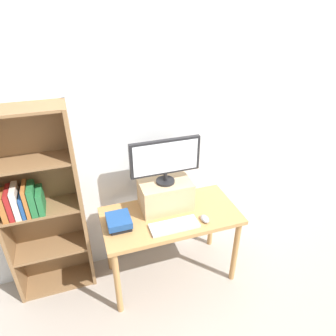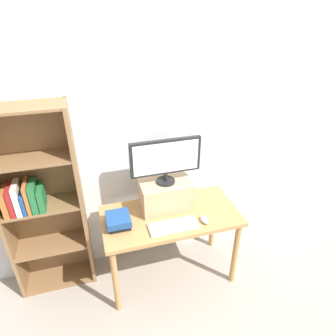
{
  "view_description": "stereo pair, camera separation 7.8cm",
  "coord_description": "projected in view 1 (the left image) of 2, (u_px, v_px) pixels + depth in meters",
  "views": [
    {
      "loc": [
        -0.66,
        -1.89,
        2.31
      ],
      "look_at": [
        -0.01,
        0.05,
        1.14
      ],
      "focal_mm": 32.0,
      "sensor_mm": 36.0,
      "label": 1
    },
    {
      "loc": [
        -0.58,
        -1.91,
        2.31
      ],
      "look_at": [
        -0.01,
        0.05,
        1.14
      ],
      "focal_mm": 32.0,
      "sensor_mm": 36.0,
      "label": 2
    }
  ],
  "objects": [
    {
      "name": "ground_plane",
      "position": [
        170.0,
        272.0,
        2.88
      ],
      "size": [
        12.0,
        12.0,
        0.0
      ],
      "primitive_type": "plane",
      "color": "#9E9389"
    },
    {
      "name": "back_wall",
      "position": [
        155.0,
        132.0,
        2.57
      ],
      "size": [
        7.0,
        0.08,
        2.6
      ],
      "color": "silver",
      "rests_on": "ground_plane"
    },
    {
      "name": "desk",
      "position": [
        171.0,
        223.0,
        2.58
      ],
      "size": [
        1.16,
        0.58,
        0.71
      ],
      "color": "#B7844C",
      "rests_on": "ground_plane"
    },
    {
      "name": "bookshelf_unit",
      "position": [
        39.0,
        206.0,
        2.38
      ],
      "size": [
        0.63,
        0.28,
        1.68
      ],
      "color": "olive",
      "rests_on": "ground_plane"
    },
    {
      "name": "riser_box",
      "position": [
        165.0,
        195.0,
        2.56
      ],
      "size": [
        0.43,
        0.28,
        0.25
      ],
      "color": "tan",
      "rests_on": "desk"
    },
    {
      "name": "computer_monitor",
      "position": [
        165.0,
        159.0,
        2.38
      ],
      "size": [
        0.58,
        0.16,
        0.39
      ],
      "color": "black",
      "rests_on": "riser_box"
    },
    {
      "name": "keyboard",
      "position": [
        174.0,
        226.0,
        2.38
      ],
      "size": [
        0.39,
        0.15,
        0.02
      ],
      "color": "silver",
      "rests_on": "desk"
    },
    {
      "name": "computer_mouse",
      "position": [
        205.0,
        219.0,
        2.45
      ],
      "size": [
        0.06,
        0.1,
        0.04
      ],
      "color": "#99999E",
      "rests_on": "desk"
    },
    {
      "name": "book_stack",
      "position": [
        119.0,
        222.0,
        2.38
      ],
      "size": [
        0.19,
        0.23,
        0.09
      ],
      "color": "black",
      "rests_on": "desk"
    }
  ]
}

